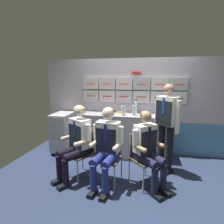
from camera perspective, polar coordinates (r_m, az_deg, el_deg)
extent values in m
cube|color=#26304B|center=(3.25, 4.24, -21.63)|extent=(4.80, 4.80, 0.04)
cube|color=#B9B1C1|center=(4.17, 6.91, 1.80)|extent=(4.20, 0.06, 2.15)
cube|color=#5187B0|center=(4.30, 6.65, -7.55)|extent=(4.12, 0.01, 0.75)
cube|color=silver|center=(4.28, -6.59, 5.12)|extent=(0.36, 0.06, 0.26)
cylinder|color=red|center=(4.24, -6.75, 5.07)|extent=(0.20, 0.01, 0.01)
cube|color=silver|center=(4.17, -1.49, 5.05)|extent=(0.36, 0.06, 0.26)
cylinder|color=red|center=(4.14, -1.61, 5.00)|extent=(0.20, 0.01, 0.01)
cube|color=#BBB7C1|center=(4.10, 3.82, 4.93)|extent=(0.36, 0.06, 0.26)
cylinder|color=red|center=(4.07, 3.75, 4.88)|extent=(0.20, 0.01, 0.01)
cube|color=silver|center=(4.07, 9.27, 4.76)|extent=(0.36, 0.06, 0.26)
cylinder|color=red|center=(4.03, 9.25, 4.71)|extent=(0.20, 0.01, 0.01)
cube|color=silver|center=(4.07, 14.76, 4.55)|extent=(0.36, 0.06, 0.26)
cylinder|color=red|center=(4.03, 14.79, 4.50)|extent=(0.20, 0.01, 0.01)
cube|color=silver|center=(4.11, 20.19, 4.30)|extent=(0.36, 0.06, 0.26)
cylinder|color=red|center=(4.08, 20.27, 4.24)|extent=(0.20, 0.01, 0.01)
cube|color=silver|center=(4.26, -6.67, 8.94)|extent=(0.36, 0.06, 0.26)
cylinder|color=red|center=(4.22, -6.84, 8.92)|extent=(0.20, 0.01, 0.01)
cube|color=silver|center=(4.15, -1.51, 8.97)|extent=(0.36, 0.06, 0.26)
cylinder|color=red|center=(4.12, -1.63, 8.95)|extent=(0.20, 0.01, 0.01)
cube|color=silver|center=(4.08, 3.88, 8.91)|extent=(0.36, 0.06, 0.26)
cylinder|color=red|center=(4.05, 3.80, 8.90)|extent=(0.20, 0.01, 0.01)
cube|color=#A9B1B8|center=(4.05, 9.40, 8.78)|extent=(0.36, 0.06, 0.26)
cylinder|color=red|center=(4.01, 9.38, 8.76)|extent=(0.20, 0.01, 0.01)
cube|color=silver|center=(4.05, 14.96, 8.56)|extent=(0.36, 0.06, 0.26)
cylinder|color=red|center=(4.02, 14.99, 8.54)|extent=(0.20, 0.01, 0.01)
cube|color=#B0B9BD|center=(4.09, 20.45, 8.27)|extent=(0.36, 0.06, 0.26)
cylinder|color=red|center=(4.06, 20.53, 8.25)|extent=(0.20, 0.01, 0.01)
cube|color=red|center=(4.07, 7.78, 12.24)|extent=(0.20, 0.02, 0.05)
cube|color=#AFA9B3|center=(4.05, 3.76, -7.46)|extent=(1.82, 0.52, 0.91)
cube|color=#A099A4|center=(3.93, 3.84, -0.96)|extent=(1.86, 0.53, 0.03)
sphere|color=black|center=(4.36, -18.38, -12.52)|extent=(0.07, 0.07, 0.07)
sphere|color=black|center=(4.23, -14.63, -13.10)|extent=(0.07, 0.07, 0.07)
sphere|color=black|center=(4.81, -15.09, -10.11)|extent=(0.07, 0.07, 0.07)
sphere|color=black|center=(4.69, -11.64, -10.53)|extent=(0.07, 0.07, 0.07)
cube|color=#B4B0B4|center=(4.37, -15.17, -5.90)|extent=(0.40, 0.64, 0.85)
cube|color=#A09C9F|center=(4.19, -16.99, -10.84)|extent=(0.35, 0.01, 0.23)
cube|color=#A09C9F|center=(4.09, -17.21, -7.14)|extent=(0.35, 0.01, 0.23)
cube|color=#A09C9F|center=(4.02, -17.43, -3.28)|extent=(0.35, 0.01, 0.23)
cylinder|color=#28282D|center=(4.01, -17.37, -1.52)|extent=(0.32, 0.02, 0.02)
cylinder|color=#A8AAAF|center=(3.40, -14.44, -16.09)|extent=(0.02, 0.02, 0.41)
cylinder|color=#A8AAAF|center=(3.12, -10.85, -18.45)|extent=(0.02, 0.02, 0.41)
cylinder|color=#A8AAAF|center=(3.57, -9.33, -14.49)|extent=(0.02, 0.02, 0.41)
cylinder|color=#A8AAAF|center=(3.31, -5.50, -16.50)|extent=(0.02, 0.02, 0.41)
cube|color=#3C332A|center=(3.25, -10.16, -12.93)|extent=(0.55, 0.55, 0.02)
cube|color=#3C332A|center=(3.28, -7.54, -8.69)|extent=(0.32, 0.22, 0.40)
cylinder|color=#A8AAAF|center=(3.41, -9.55, -7.97)|extent=(0.02, 0.02, 0.40)
cylinder|color=#A8AAAF|center=(3.14, -5.64, -9.54)|extent=(0.02, 0.02, 0.40)
cube|color=black|center=(3.33, -16.79, -20.28)|extent=(0.20, 0.23, 0.06)
cube|color=black|center=(3.18, -15.00, -21.74)|extent=(0.20, 0.23, 0.06)
cylinder|color=black|center=(3.23, -16.38, -16.54)|extent=(0.10, 0.10, 0.40)
cylinder|color=black|center=(3.08, -14.55, -17.86)|extent=(0.10, 0.10, 0.40)
cylinder|color=black|center=(3.22, -13.81, -12.19)|extent=(0.32, 0.40, 0.13)
cylinder|color=black|center=(3.07, -11.88, -13.28)|extent=(0.32, 0.40, 0.13)
cube|color=black|center=(3.22, -10.20, -11.78)|extent=(0.40, 0.36, 0.12)
cube|color=white|center=(3.13, -10.09, -6.52)|extent=(0.42, 0.37, 0.49)
cube|color=black|center=(3.09, -11.69, -7.60)|extent=(0.29, 0.19, 0.39)
cube|color=navy|center=(3.04, -11.91, -5.35)|extent=(0.04, 0.03, 0.28)
cylinder|color=white|center=(3.29, -12.29, -4.79)|extent=(0.08, 0.08, 0.27)
cylinder|color=beige|center=(3.26, -13.63, -7.80)|extent=(0.19, 0.24, 0.07)
sphere|color=beige|center=(3.21, -15.32, -8.19)|extent=(0.08, 0.08, 0.08)
cylinder|color=white|center=(2.95, -7.70, -6.44)|extent=(0.08, 0.08, 0.27)
cylinder|color=beige|center=(2.95, -9.58, -9.62)|extent=(0.19, 0.24, 0.07)
sphere|color=beige|center=(2.89, -11.38, -10.11)|extent=(0.08, 0.08, 0.08)
sphere|color=beige|center=(3.04, -10.33, 0.39)|extent=(0.19, 0.19, 0.19)
ellipsoid|color=tan|center=(3.05, -10.11, 0.75)|extent=(0.26, 0.25, 0.14)
cylinder|color=#A8AAAF|center=(3.05, -5.98, -19.08)|extent=(0.02, 0.02, 0.41)
cylinder|color=#A8AAAF|center=(2.93, 0.77, -20.41)|extent=(0.02, 0.02, 0.41)
cylinder|color=#A8AAAF|center=(3.34, -3.12, -16.25)|extent=(0.02, 0.02, 0.41)
cylinder|color=#A8AAAF|center=(3.22, 3.04, -17.27)|extent=(0.02, 0.02, 0.41)
cube|color=#3C332A|center=(3.03, -1.34, -14.62)|extent=(0.46, 0.46, 0.02)
cube|color=#3C332A|center=(3.11, -0.04, -9.69)|extent=(0.37, 0.08, 0.40)
cylinder|color=#A8AAAF|center=(3.16, -3.20, -9.34)|extent=(0.02, 0.02, 0.40)
cylinder|color=#A8AAAF|center=(3.05, 3.12, -10.16)|extent=(0.02, 0.02, 0.40)
cube|color=black|center=(2.96, -6.23, -24.20)|extent=(0.12, 0.23, 0.06)
cube|color=black|center=(2.89, -2.52, -25.07)|extent=(0.12, 0.23, 0.06)
cylinder|color=navy|center=(2.86, -5.95, -19.98)|extent=(0.10, 0.10, 0.40)
cylinder|color=navy|center=(2.79, -2.22, -20.76)|extent=(0.10, 0.10, 0.40)
cylinder|color=navy|center=(2.89, -4.47, -14.59)|extent=(0.19, 0.40, 0.13)
cylinder|color=navy|center=(2.83, -0.85, -15.21)|extent=(0.19, 0.40, 0.13)
cube|color=navy|center=(3.00, -1.35, -13.39)|extent=(0.37, 0.25, 0.12)
cube|color=white|center=(2.91, -1.23, -7.77)|extent=(0.39, 0.26, 0.49)
cube|color=black|center=(2.83, -2.02, -9.16)|extent=(0.33, 0.06, 0.39)
cube|color=navy|center=(2.78, -2.10, -6.76)|extent=(0.04, 0.01, 0.27)
cylinder|color=white|center=(2.97, -5.07, -6.32)|extent=(0.08, 0.08, 0.26)
cylinder|color=beige|center=(2.92, -5.59, -9.80)|extent=(0.10, 0.25, 0.07)
sphere|color=beige|center=(2.83, -6.58, -10.51)|extent=(0.08, 0.08, 0.08)
cylinder|color=white|center=(2.82, 2.82, -7.23)|extent=(0.08, 0.08, 0.26)
cylinder|color=beige|center=(2.78, 1.69, -10.82)|extent=(0.10, 0.25, 0.07)
sphere|color=beige|center=(2.68, 0.92, -11.63)|extent=(0.08, 0.08, 0.08)
sphere|color=beige|center=(2.81, -1.26, -0.41)|extent=(0.19, 0.19, 0.19)
ellipsoid|color=black|center=(2.82, -1.15, -0.01)|extent=(0.21, 0.20, 0.13)
cylinder|color=#A8AAAF|center=(2.92, 9.90, -20.66)|extent=(0.02, 0.02, 0.41)
cylinder|color=#A8AAAF|center=(3.14, 15.19, -18.50)|extent=(0.02, 0.02, 0.41)
cylinder|color=#A8AAAF|center=(3.16, 5.46, -17.90)|extent=(0.02, 0.02, 0.41)
cylinder|color=#A8AAAF|center=(3.37, 10.64, -16.18)|extent=(0.02, 0.02, 0.41)
cube|color=#3C332A|center=(3.04, 10.44, -14.68)|extent=(0.57, 0.57, 0.02)
cube|color=#3C332A|center=(3.09, 8.24, -9.93)|extent=(0.29, 0.27, 0.40)
cylinder|color=#A8AAAF|center=(2.98, 5.61, -10.67)|extent=(0.02, 0.02, 0.40)
cylinder|color=#A8AAAF|center=(3.20, 10.91, -9.32)|extent=(0.02, 0.02, 0.40)
cube|color=black|center=(2.96, 13.76, -24.40)|extent=(0.21, 0.22, 0.06)
cube|color=black|center=(3.07, 16.31, -23.17)|extent=(0.21, 0.22, 0.06)
cylinder|color=#191B32|center=(2.86, 13.38, -20.24)|extent=(0.10, 0.10, 0.40)
cylinder|color=#191B32|center=(2.97, 15.97, -19.12)|extent=(0.10, 0.10, 0.40)
cylinder|color=#191B32|center=(2.86, 11.28, -15.13)|extent=(0.34, 0.35, 0.13)
cylinder|color=#191B32|center=(2.97, 13.89, -14.22)|extent=(0.34, 0.35, 0.13)
cube|color=#191B32|center=(3.01, 10.49, -13.46)|extent=(0.37, 0.36, 0.12)
cube|color=white|center=(2.92, 10.42, -8.23)|extent=(0.38, 0.37, 0.45)
cube|color=black|center=(2.87, 11.69, -9.43)|extent=(0.24, 0.22, 0.36)
cube|color=black|center=(2.82, 11.89, -7.25)|extent=(0.04, 0.04, 0.25)
cylinder|color=white|center=(2.79, 7.33, -8.03)|extent=(0.08, 0.08, 0.24)
cylinder|color=#A0815A|center=(2.77, 8.90, -11.29)|extent=(0.20, 0.21, 0.07)
sphere|color=#A0815A|center=(2.70, 10.29, -11.94)|extent=(0.08, 0.08, 0.08)
cylinder|color=white|center=(3.04, 13.31, -6.64)|extent=(0.08, 0.08, 0.24)
cylinder|color=#A0815A|center=(3.00, 14.26, -9.76)|extent=(0.20, 0.21, 0.07)
sphere|color=#A0815A|center=(2.93, 15.67, -10.31)|extent=(0.08, 0.08, 0.08)
sphere|color=#A0815A|center=(2.83, 10.66, -1.44)|extent=(0.18, 0.18, 0.18)
ellipsoid|color=brown|center=(2.83, 10.50, -1.07)|extent=(0.24, 0.24, 0.12)
cube|color=black|center=(3.72, 14.61, -16.60)|extent=(0.23, 0.24, 0.06)
cube|color=black|center=(3.62, 17.17, -17.60)|extent=(0.23, 0.24, 0.06)
cylinder|color=black|center=(3.56, 15.39, -10.10)|extent=(0.12, 0.12, 0.83)
cylinder|color=black|center=(3.46, 17.76, -10.85)|extent=(0.12, 0.12, 0.83)
cube|color=white|center=(3.33, 17.17, 0.37)|extent=(0.41, 0.40, 0.51)
cube|color=black|center=(3.25, 16.00, -0.37)|extent=(0.25, 0.23, 0.43)
cube|color=navy|center=(3.22, 16.03, 1.75)|extent=(0.04, 0.04, 0.29)
cylinder|color=white|center=(3.48, 14.21, -0.39)|extent=(0.08, 0.08, 0.57)
sphere|color=#A47461|center=(3.54, 14.00, -4.89)|extent=(0.08, 0.08, 0.08)
cylinder|color=white|center=(3.22, 20.21, -1.60)|extent=(0.08, 0.08, 0.57)
sphere|color=#A47461|center=(3.29, 19.89, -6.43)|extent=(0.08, 0.08, 0.08)
sphere|color=#A47461|center=(3.29, 17.55, 6.98)|extent=(0.18, 0.18, 0.18)
ellipsoid|color=gray|center=(3.30, 17.70, 7.26)|extent=(0.24, 0.24, 0.13)
cylinder|color=silver|center=(4.06, 7.61, 1.42)|extent=(0.06, 0.06, 0.26)
cone|color=silver|center=(4.04, 7.66, 3.39)|extent=(0.06, 0.06, 0.02)
cylinder|color=black|center=(4.04, 7.67, 3.70)|extent=(0.03, 0.03, 0.02)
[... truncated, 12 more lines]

